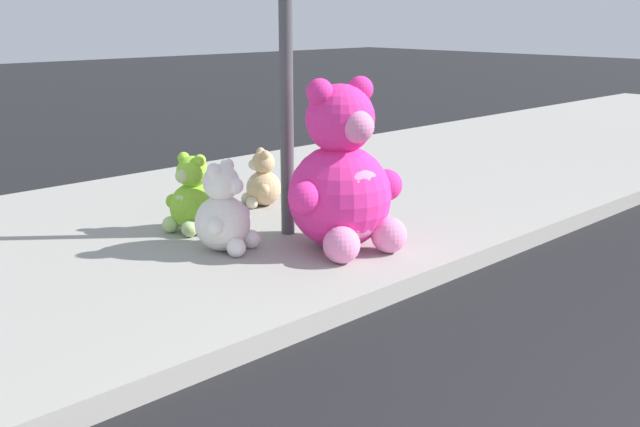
# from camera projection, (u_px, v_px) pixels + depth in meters

# --- Properties ---
(sidewalk) EXTENTS (28.00, 4.40, 0.15)m
(sidewalk) POSITION_uv_depth(u_px,v_px,m) (133.00, 246.00, 6.08)
(sidewalk) COLOR #9E9B93
(sidewalk) RESTS_ON ground_plane
(sign_pole) EXTENTS (0.56, 0.11, 3.20)m
(sign_pole) POSITION_uv_depth(u_px,v_px,m) (286.00, 24.00, 5.73)
(sign_pole) COLOR #4C4C51
(sign_pole) RESTS_ON sidewalk
(plush_pink_large) EXTENTS (1.01, 0.92, 1.32)m
(plush_pink_large) POSITION_uv_depth(u_px,v_px,m) (343.00, 182.00, 5.66)
(plush_pink_large) COLOR #F22D93
(plush_pink_large) RESTS_ON sidewalk
(plush_lime) EXTENTS (0.46, 0.50, 0.66)m
(plush_lime) POSITION_uv_depth(u_px,v_px,m) (192.00, 200.00, 6.18)
(plush_lime) COLOR #8CD133
(plush_lime) RESTS_ON sidewalk
(plush_white) EXTENTS (0.51, 0.50, 0.70)m
(plush_white) POSITION_uv_depth(u_px,v_px,m) (225.00, 215.00, 5.66)
(plush_white) COLOR white
(plush_white) RESTS_ON sidewalk
(plush_tan) EXTENTS (0.39, 0.40, 0.55)m
(plush_tan) POSITION_uv_depth(u_px,v_px,m) (262.00, 183.00, 7.01)
(plush_tan) COLOR tan
(plush_tan) RESTS_ON sidewalk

